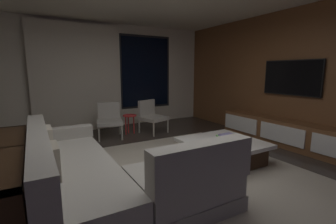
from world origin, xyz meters
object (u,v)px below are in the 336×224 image
accent_chair_by_curtain (109,118)px  side_stool (130,118)px  mounted_tv (291,78)px  console_table_behind_couch (5,179)px  accent_chair_near_window (151,115)px  media_console (290,135)px  coffee_table (223,151)px  sectional_couch (101,176)px  book_stack_on_coffee_table (227,137)px

accent_chair_by_curtain → side_stool: accent_chair_by_curtain is taller
side_stool → mounted_tv: 3.58m
side_stool → console_table_behind_couch: size_ratio=0.22×
accent_chair_near_window → media_console: accent_chair_near_window is taller
coffee_table → media_console: size_ratio=0.37×
sectional_couch → coffee_table: sectional_couch is taller
accent_chair_near_window → side_stool: 0.53m
book_stack_on_coffee_table → accent_chair_by_curtain: bearing=117.3°
mounted_tv → accent_chair_near_window: bearing=132.7°
coffee_table → media_console: media_console is taller
accent_chair_by_curtain → mounted_tv: mounted_tv is taller
coffee_table → accent_chair_near_window: bearing=94.2°
side_stool → sectional_couch: bearing=-117.1°
console_table_behind_couch → sectional_couch: bearing=-8.0°
sectional_couch → accent_chair_near_window: bearing=53.7°
side_stool → accent_chair_near_window: bearing=-10.9°
book_stack_on_coffee_table → accent_chair_near_window: 2.36m
mounted_tv → media_console: bearing=-132.4°
coffee_table → console_table_behind_couch: console_table_behind_couch is taller
accent_chair_by_curtain → console_table_behind_couch: size_ratio=0.37×
coffee_table → accent_chair_near_window: size_ratio=1.49×
mounted_tv → console_table_behind_couch: (-4.80, -0.18, -0.93)m
accent_chair_by_curtain → coffee_table: bearing=-64.1°
sectional_couch → media_console: bearing=1.7°
sectional_couch → side_stool: size_ratio=5.43×
accent_chair_by_curtain → side_stool: 0.49m
accent_chair_near_window → media_console: (1.86, -2.41, -0.18)m
mounted_tv → console_table_behind_couch: 4.90m
book_stack_on_coffee_table → media_console: bearing=-2.4°
mounted_tv → console_table_behind_couch: mounted_tv is taller
book_stack_on_coffee_table → accent_chair_by_curtain: accent_chair_by_curtain is taller
side_stool → media_console: size_ratio=0.15×
accent_chair_near_window → side_stool: accent_chair_near_window is taller
side_stool → console_table_behind_couch: bearing=-132.1°
coffee_table → side_stool: size_ratio=2.52×
book_stack_on_coffee_table → side_stool: bearing=107.3°
coffee_table → book_stack_on_coffee_table: (0.08, -0.00, 0.23)m
accent_chair_by_curtain → mounted_tv: size_ratio=0.65×
book_stack_on_coffee_table → side_stool: 2.56m
book_stack_on_coffee_table → console_table_behind_couch: size_ratio=0.13×
accent_chair_near_window → console_table_behind_couch: accent_chair_near_window is taller
accent_chair_by_curtain → media_console: size_ratio=0.25×
side_stool → console_table_behind_couch: 3.36m
accent_chair_near_window → accent_chair_by_curtain: (-1.00, 0.08, 0.00)m
accent_chair_by_curtain → media_console: 3.79m
accent_chair_near_window → mounted_tv: mounted_tv is taller
accent_chair_by_curtain → side_stool: size_ratio=1.70×
sectional_couch → side_stool: sectional_couch is taller
side_stool → mounted_tv: size_ratio=0.38×
sectional_couch → coffee_table: size_ratio=2.16×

